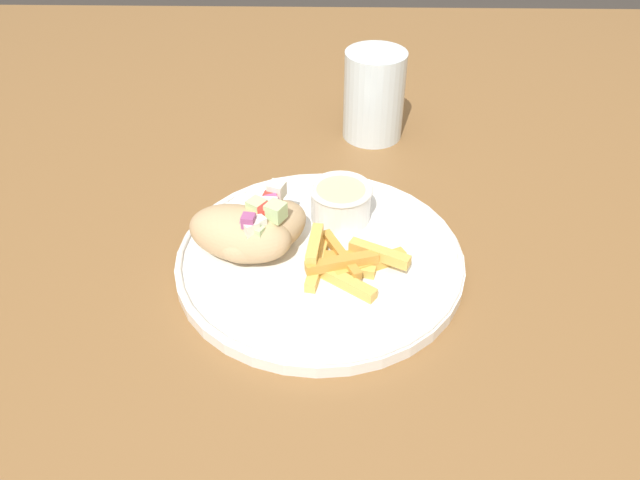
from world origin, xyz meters
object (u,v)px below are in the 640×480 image
Objects in this scene: water_glass at (374,99)px; sauce_ramekin at (341,201)px; fries_pile at (348,262)px; pita_sandwich_near at (241,233)px; pita_sandwich_far at (263,229)px; plate at (320,258)px.

sauce_ramekin is at bearing -102.10° from water_glass.
fries_pile is 0.09m from sauce_ramekin.
water_glass is at bearing 82.63° from fries_pile.
pita_sandwich_near is 0.11m from fries_pile.
pita_sandwich_far is 1.73× the size of sauce_ramekin.
pita_sandwich_near reaches higher than fries_pile.
pita_sandwich_far reaches higher than plate.
pita_sandwich_far reaches higher than fries_pile.
pita_sandwich_near is 1.04× the size of pita_sandwich_far.
sauce_ramekin is at bearing 71.54° from plate.
pita_sandwich_near is 1.18× the size of fries_pile.
pita_sandwich_near is 0.12m from sauce_ramekin.
plate is 2.83× the size of fries_pile.
pita_sandwich_near reaches higher than plate.
pita_sandwich_far is at bearing 37.91° from pita_sandwich_near.
plate is 0.07m from sauce_ramekin.
pita_sandwich_near is 0.02m from pita_sandwich_far.
plate is at bearing -103.62° from water_glass.
pita_sandwich_near is 1.06× the size of water_glass.
water_glass reaches higher than plate.
pita_sandwich_near is 1.80× the size of sauce_ramekin.
plate is 0.09m from pita_sandwich_near.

